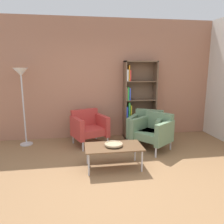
{
  "coord_description": "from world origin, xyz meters",
  "views": [
    {
      "loc": [
        -0.62,
        -3.05,
        1.76
      ],
      "look_at": [
        -0.01,
        0.84,
        0.95
      ],
      "focal_mm": 35.4,
      "sensor_mm": 36.0,
      "label": 1
    }
  ],
  "objects_px": {
    "floor_lamp_torchiere": "(21,81)",
    "decorative_bowl": "(114,144)",
    "armchair_near_window": "(153,131)",
    "armchair_corner_red": "(147,127)",
    "coffee_table_low": "(114,148)",
    "armchair_spare_guest": "(89,127)",
    "bookshelf_tall": "(137,101)"
  },
  "relations": [
    {
      "from": "bookshelf_tall",
      "to": "coffee_table_low",
      "type": "relative_size",
      "value": 1.9
    },
    {
      "from": "bookshelf_tall",
      "to": "armchair_spare_guest",
      "type": "xyz_separation_m",
      "value": [
        -1.24,
        -0.39,
        -0.5
      ]
    },
    {
      "from": "coffee_table_low",
      "to": "floor_lamp_torchiere",
      "type": "distance_m",
      "value": 2.56
    },
    {
      "from": "armchair_corner_red",
      "to": "floor_lamp_torchiere",
      "type": "height_order",
      "value": "floor_lamp_torchiere"
    },
    {
      "from": "coffee_table_low",
      "to": "decorative_bowl",
      "type": "relative_size",
      "value": 3.12
    },
    {
      "from": "coffee_table_low",
      "to": "armchair_corner_red",
      "type": "distance_m",
      "value": 1.41
    },
    {
      "from": "coffee_table_low",
      "to": "armchair_spare_guest",
      "type": "xyz_separation_m",
      "value": [
        -0.37,
        1.3,
        0.05
      ]
    },
    {
      "from": "bookshelf_tall",
      "to": "coffee_table_low",
      "type": "bearing_deg",
      "value": -117.21
    },
    {
      "from": "armchair_spare_guest",
      "to": "armchair_corner_red",
      "type": "relative_size",
      "value": 0.96
    },
    {
      "from": "bookshelf_tall",
      "to": "armchair_spare_guest",
      "type": "bearing_deg",
      "value": -162.47
    },
    {
      "from": "armchair_spare_guest",
      "to": "bookshelf_tall",
      "type": "bearing_deg",
      "value": -4.09
    },
    {
      "from": "decorative_bowl",
      "to": "bookshelf_tall",
      "type": "bearing_deg",
      "value": 62.79
    },
    {
      "from": "bookshelf_tall",
      "to": "armchair_near_window",
      "type": "distance_m",
      "value": 1.07
    },
    {
      "from": "armchair_near_window",
      "to": "floor_lamp_torchiere",
      "type": "relative_size",
      "value": 0.55
    },
    {
      "from": "floor_lamp_torchiere",
      "to": "decorative_bowl",
      "type": "bearing_deg",
      "value": -39.54
    },
    {
      "from": "decorative_bowl",
      "to": "armchair_near_window",
      "type": "xyz_separation_m",
      "value": [
        0.99,
        0.76,
        -0.02
      ]
    },
    {
      "from": "armchair_corner_red",
      "to": "floor_lamp_torchiere",
      "type": "xyz_separation_m",
      "value": [
        -2.73,
        0.42,
        1.03
      ]
    },
    {
      "from": "armchair_near_window",
      "to": "armchair_corner_red",
      "type": "xyz_separation_m",
      "value": [
        -0.06,
        0.3,
        0.0
      ]
    },
    {
      "from": "armchair_near_window",
      "to": "armchair_corner_red",
      "type": "height_order",
      "value": "same"
    },
    {
      "from": "armchair_corner_red",
      "to": "bookshelf_tall",
      "type": "bearing_deg",
      "value": 127.59
    },
    {
      "from": "coffee_table_low",
      "to": "armchair_corner_red",
      "type": "bearing_deg",
      "value": 48.48
    },
    {
      "from": "armchair_spare_guest",
      "to": "armchair_corner_red",
      "type": "distance_m",
      "value": 1.32
    },
    {
      "from": "armchair_corner_red",
      "to": "floor_lamp_torchiere",
      "type": "distance_m",
      "value": 2.95
    },
    {
      "from": "armchair_spare_guest",
      "to": "floor_lamp_torchiere",
      "type": "distance_m",
      "value": 1.77
    },
    {
      "from": "armchair_near_window",
      "to": "floor_lamp_torchiere",
      "type": "distance_m",
      "value": 3.06
    },
    {
      "from": "decorative_bowl",
      "to": "floor_lamp_torchiere",
      "type": "height_order",
      "value": "floor_lamp_torchiere"
    },
    {
      "from": "armchair_near_window",
      "to": "armchair_spare_guest",
      "type": "bearing_deg",
      "value": -149.47
    },
    {
      "from": "bookshelf_tall",
      "to": "decorative_bowl",
      "type": "distance_m",
      "value": 1.97
    },
    {
      "from": "bookshelf_tall",
      "to": "armchair_near_window",
      "type": "bearing_deg",
      "value": -82.72
    },
    {
      "from": "armchair_corner_red",
      "to": "decorative_bowl",
      "type": "bearing_deg",
      "value": -99.59
    },
    {
      "from": "bookshelf_tall",
      "to": "armchair_corner_red",
      "type": "xyz_separation_m",
      "value": [
        0.06,
        -0.64,
        -0.5
      ]
    },
    {
      "from": "armchair_near_window",
      "to": "armchair_corner_red",
      "type": "distance_m",
      "value": 0.3
    }
  ]
}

